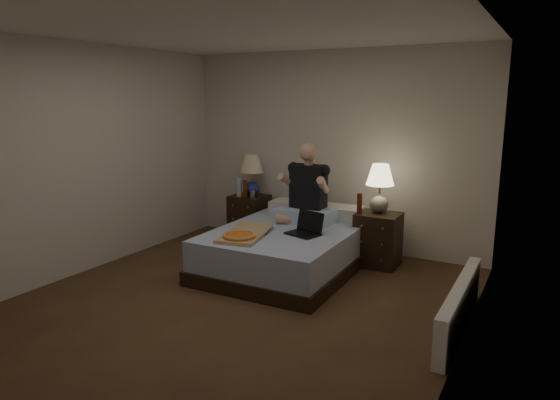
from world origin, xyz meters
The scene contains 18 objects.
floor centered at (0.00, 0.00, 0.00)m, with size 4.00×4.50×0.00m, color brown.
ceiling centered at (0.00, 0.00, 2.50)m, with size 4.00×4.50×0.00m, color white.
wall_back centered at (0.00, 2.25, 1.25)m, with size 4.00×2.50×0.00m, color silver.
wall_left centered at (-2.00, 0.00, 1.25)m, with size 4.50×2.50×0.00m, color silver.
wall_right centered at (2.00, 0.00, 1.25)m, with size 4.50×2.50×0.00m, color silver.
bed centered at (-0.04, 1.13, 0.24)m, with size 1.43×1.91×0.48m, color #5A74B4.
nightstand_left centered at (-1.07, 1.97, 0.30)m, with size 0.47×0.42×0.61m, color black.
nightstand_right centered at (0.81, 1.77, 0.31)m, with size 0.47×0.43×0.62m, color black.
lamp_left centered at (-1.04, 1.99, 0.89)m, with size 0.32×0.32×0.56m, color navy, non-canonical shape.
lamp_right centered at (0.79, 1.83, 0.90)m, with size 0.32×0.32×0.56m, color gray, non-canonical shape.
water_bottle centered at (-1.16, 1.86, 0.73)m, with size 0.07×0.07×0.25m, color silver.
soda_can centered at (-0.95, 1.87, 0.66)m, with size 0.07×0.07×0.10m, color #A7A6A2.
beer_bottle_left centered at (-1.06, 1.85, 0.72)m, with size 0.06×0.06×0.23m, color #5A250C.
beer_bottle_right centered at (0.61, 1.67, 0.73)m, with size 0.06×0.06×0.23m, color #591A0C.
person centered at (0.01, 1.52, 0.94)m, with size 0.66×0.52×0.93m, color black, non-canonical shape.
laptop centered at (0.23, 0.99, 0.60)m, with size 0.34×0.28×0.24m, color black, non-canonical shape.
pizza_box centered at (-0.25, 0.48, 0.52)m, with size 0.40×0.76×0.08m, color tan, non-canonical shape.
radiator centered at (1.93, 0.53, 0.20)m, with size 0.10×1.60×0.40m, color white.
Camera 1 is at (2.51, -3.62, 1.92)m, focal length 32.00 mm.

